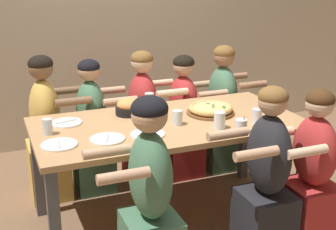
% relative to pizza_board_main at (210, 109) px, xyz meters
% --- Properties ---
extents(ground_plane, '(18.00, 18.00, 0.00)m').
position_rel_pizza_board_main_xyz_m(ground_plane, '(-0.37, -0.05, -0.83)').
color(ground_plane, brown).
rests_on(ground_plane, ground).
extents(dining_table, '(1.94, 0.96, 0.79)m').
position_rel_pizza_board_main_xyz_m(dining_table, '(-0.37, -0.05, -0.12)').
color(dining_table, tan).
rests_on(dining_table, ground).
extents(pizza_board_main, '(0.36, 0.36, 0.07)m').
position_rel_pizza_board_main_xyz_m(pizza_board_main, '(0.00, 0.00, 0.00)').
color(pizza_board_main, brown).
rests_on(pizza_board_main, dining_table).
extents(skillet_bowl, '(0.29, 0.20, 0.13)m').
position_rel_pizza_board_main_xyz_m(skillet_bowl, '(-0.58, 0.22, 0.02)').
color(skillet_bowl, black).
rests_on(skillet_bowl, dining_table).
extents(empty_plate_a, '(0.22, 0.22, 0.02)m').
position_rel_pizza_board_main_xyz_m(empty_plate_a, '(-1.06, 0.18, -0.03)').
color(empty_plate_a, white).
rests_on(empty_plate_a, dining_table).
extents(empty_plate_b, '(0.23, 0.23, 0.02)m').
position_rel_pizza_board_main_xyz_m(empty_plate_b, '(-1.18, -0.23, -0.03)').
color(empty_plate_b, white).
rests_on(empty_plate_b, dining_table).
extents(empty_plate_c, '(0.23, 0.23, 0.02)m').
position_rel_pizza_board_main_xyz_m(empty_plate_c, '(-0.87, -0.24, -0.03)').
color(empty_plate_c, white).
rests_on(empty_plate_c, dining_table).
extents(empty_plate_d, '(0.23, 0.23, 0.02)m').
position_rel_pizza_board_main_xyz_m(empty_plate_d, '(-0.60, -0.26, -0.03)').
color(empty_plate_d, white).
rests_on(empty_plate_d, dining_table).
extents(cocktail_glass_blue, '(0.08, 0.08, 0.11)m').
position_rel_pizza_board_main_xyz_m(cocktail_glass_blue, '(0.01, -0.44, 0.01)').
color(cocktail_glass_blue, silver).
rests_on(cocktail_glass_blue, dining_table).
extents(drinking_glass_a, '(0.07, 0.07, 0.11)m').
position_rel_pizza_board_main_xyz_m(drinking_glass_a, '(0.21, -0.32, 0.01)').
color(drinking_glass_a, silver).
rests_on(drinking_glass_a, dining_table).
extents(drinking_glass_b, '(0.07, 0.07, 0.11)m').
position_rel_pizza_board_main_xyz_m(drinking_glass_b, '(-0.33, -0.14, 0.01)').
color(drinking_glass_b, silver).
rests_on(drinking_glass_b, dining_table).
extents(drinking_glass_c, '(0.07, 0.07, 0.15)m').
position_rel_pizza_board_main_xyz_m(drinking_glass_c, '(-0.51, -0.11, 0.03)').
color(drinking_glass_c, silver).
rests_on(drinking_glass_c, dining_table).
extents(drinking_glass_d, '(0.08, 0.08, 0.10)m').
position_rel_pizza_board_main_xyz_m(drinking_glass_d, '(0.51, -0.12, 0.02)').
color(drinking_glass_d, silver).
rests_on(drinking_glass_d, dining_table).
extents(drinking_glass_e, '(0.08, 0.08, 0.12)m').
position_rel_pizza_board_main_xyz_m(drinking_glass_e, '(-0.09, -0.32, 0.02)').
color(drinking_glass_e, silver).
rests_on(drinking_glass_e, dining_table).
extents(drinking_glass_f, '(0.07, 0.07, 0.11)m').
position_rel_pizza_board_main_xyz_m(drinking_glass_f, '(-1.22, 0.00, 0.01)').
color(drinking_glass_f, silver).
rests_on(drinking_glass_f, dining_table).
extents(drinking_glass_g, '(0.07, 0.07, 0.11)m').
position_rel_pizza_board_main_xyz_m(drinking_glass_g, '(-0.37, 0.35, 0.02)').
color(drinking_glass_g, silver).
rests_on(drinking_glass_g, dining_table).
extents(diner_far_midleft, '(0.51, 0.40, 1.15)m').
position_rel_pizza_board_main_xyz_m(diner_far_midleft, '(-0.78, 0.65, -0.31)').
color(diner_far_midleft, '#477556').
rests_on(diner_far_midleft, ground).
extents(diner_far_right, '(0.51, 0.40, 1.19)m').
position_rel_pizza_board_main_xyz_m(diner_far_right, '(0.46, 0.65, -0.28)').
color(diner_far_right, '#477556').
rests_on(diner_far_right, ground).
extents(diner_near_right, '(0.51, 0.40, 1.14)m').
position_rel_pizza_board_main_xyz_m(diner_near_right, '(0.39, -0.75, -0.31)').
color(diner_near_right, '#B22D2D').
rests_on(diner_near_right, ground).
extents(diner_far_midright, '(0.51, 0.40, 1.13)m').
position_rel_pizza_board_main_xyz_m(diner_far_midright, '(0.06, 0.65, -0.32)').
color(diner_far_midright, '#B22D2D').
rests_on(diner_far_midright, ground).
extents(diner_far_center, '(0.51, 0.40, 1.19)m').
position_rel_pizza_board_main_xyz_m(diner_far_center, '(-0.32, 0.65, -0.28)').
color(diner_far_center, '#B22D2D').
rests_on(diner_far_center, ground).
extents(diner_near_midleft, '(0.51, 0.40, 1.22)m').
position_rel_pizza_board_main_xyz_m(diner_near_midleft, '(-0.76, -0.75, -0.26)').
color(diner_near_midleft, '#477556').
rests_on(diner_near_midleft, ground).
extents(diner_near_midright, '(0.51, 0.40, 1.19)m').
position_rel_pizza_board_main_xyz_m(diner_near_midright, '(0.03, -0.75, -0.29)').
color(diner_near_midright, '#232328').
rests_on(diner_near_midright, ground).
extents(diner_far_left, '(0.51, 0.40, 1.21)m').
position_rel_pizza_board_main_xyz_m(diner_far_left, '(-1.15, 0.65, -0.27)').
color(diner_far_left, gold).
rests_on(diner_far_left, ground).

